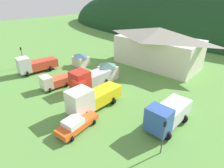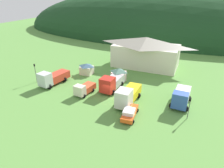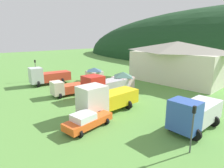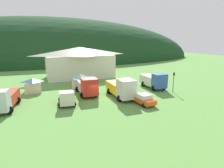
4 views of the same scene
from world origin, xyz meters
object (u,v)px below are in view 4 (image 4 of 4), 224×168
Objects in this scene: play_shed_cream at (33,85)px; box_truck_blue at (154,80)px; service_pickup_orange at (142,98)px; flatbed_truck_yellow at (121,88)px; traffic_cone_near_pickup at (112,94)px; traffic_light_east at (174,80)px; depot_building at (80,62)px; crane_truck_red at (87,86)px; light_truck_cream at (67,97)px; tow_truck_silver at (4,99)px; play_shed_pink at (80,81)px.

play_shed_cream is 23.59m from box_truck_blue.
service_pickup_orange is (15.67, -13.34, -0.57)m from play_shed_cream.
box_truck_blue is (8.88, 3.46, -0.11)m from flatbed_truck_yellow.
traffic_cone_near_pickup is (13.38, -6.76, -1.40)m from play_shed_cream.
play_shed_cream is 0.81× the size of traffic_light_east.
box_truck_blue is at bearing -56.94° from depot_building.
depot_building is 17.07m from crane_truck_red.
light_truck_cream is at bearing -115.82° from service_pickup_orange.
light_truck_cream is 0.96× the size of service_pickup_orange.
crane_truck_red reaches higher than traffic_cone_near_pickup.
box_truck_blue is at bearing 111.22° from traffic_light_east.
box_truck_blue is 12.00× the size of traffic_cone_near_pickup.
tow_truck_silver is 1.13× the size of box_truck_blue.
crane_truck_red is (0.21, -4.56, 0.07)m from play_shed_pink.
crane_truck_red is (4.22, 3.85, 0.53)m from light_truck_cream.
traffic_cone_near_pickup is (17.17, 1.38, -1.60)m from tow_truck_silver.
depot_building is 5.74× the size of play_shed_pink.
play_shed_cream is 5.60× the size of traffic_cone_near_pickup.
play_shed_pink is 0.60× the size of service_pickup_orange.
service_pickup_orange is (4.08, -24.56, -3.23)m from depot_building.
depot_building reaches higher than flatbed_truck_yellow.
light_truck_cream is at bearing -77.67° from box_truck_blue.
depot_building is 4.72× the size of traffic_light_east.
play_shed_cream is 0.99× the size of play_shed_pink.
light_truck_cream is at bearing -89.79° from flatbed_truck_yellow.
light_truck_cream is 18.35m from box_truck_blue.
play_shed_pink is 4.57m from crane_truck_red.
crane_truck_red reaches higher than light_truck_cream.
box_truck_blue is (22.81, -6.00, 0.24)m from play_shed_cream.
light_truck_cream is 9.17m from flatbed_truck_yellow.
play_shed_cream is 20.59m from service_pickup_orange.
play_shed_pink is 0.82× the size of traffic_light_east.
crane_truck_red is (-2.60, -16.70, -2.38)m from depot_building.
tow_truck_silver is 13.06m from crane_truck_red.
traffic_light_east is at bearing -22.37° from play_shed_cream.
traffic_light_east is (1.56, -4.03, 0.72)m from box_truck_blue.
crane_truck_red is 16.05m from traffic_light_east.
tow_truck_silver is 17.30m from traffic_cone_near_pickup.
traffic_light_east is at bearing 75.22° from crane_truck_red.
traffic_light_east is at bearing 95.01° from tow_truck_silver.
box_truck_blue is (13.81, -0.52, -0.04)m from crane_truck_red.
crane_truck_red reaches higher than box_truck_blue.
traffic_light_east is (8.70, 3.31, 1.53)m from service_pickup_orange.
service_pickup_orange is at bearing 76.69° from light_truck_cream.
traffic_cone_near_pickup is at bearing 75.46° from crane_truck_red.
traffic_cone_near_pickup is at bearing -83.54° from box_truck_blue.
play_shed_pink is (-2.81, -12.14, -2.44)m from depot_building.
play_shed_cream is at bearing 174.02° from play_shed_pink.
depot_building is at bearing -172.54° from flatbed_truck_yellow.
flatbed_truck_yellow is 10.48m from traffic_light_east.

